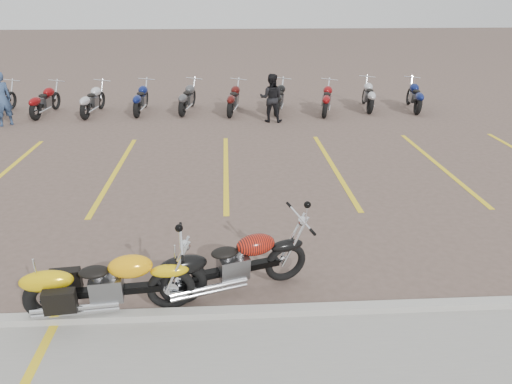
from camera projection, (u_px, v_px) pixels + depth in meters
The scene contains 8 objects.
ground at pixel (227, 247), 8.68m from camera, with size 100.00×100.00×0.00m, color brown.
curb at pixel (227, 313), 6.81m from camera, with size 60.00×0.18×0.12m, color #ADAAA3.
parking_stripes at pixel (226, 169), 12.37m from camera, with size 38.00×5.50×0.01m, color yellow, non-canonical shape.
yellow_cruiser at pixel (106, 286), 6.70m from camera, with size 2.26×0.43×0.93m.
flame_cruiser at pixel (231, 265), 7.21m from camera, with size 2.18×0.83×0.93m.
person_a at pixel (1, 99), 15.99m from camera, with size 0.64×0.42×1.74m, color #32496F.
person_b at pixel (271, 98), 16.50m from camera, with size 0.77×0.60×1.59m, color black.
bg_bike_row at pixel (210, 98), 17.74m from camera, with size 15.73×2.06×1.10m.
Camera 1 is at (0.06, -7.68, 4.17)m, focal length 35.00 mm.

